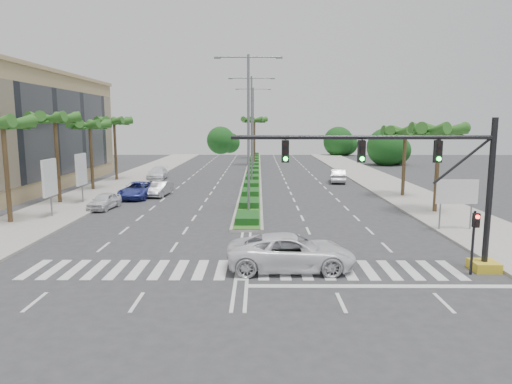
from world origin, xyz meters
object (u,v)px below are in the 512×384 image
Objects in this scene: car_parked_a at (104,201)px; car_parked_b at (160,189)px; car_right at (338,176)px; car_parked_c at (137,190)px; car_parked_d at (158,174)px; car_crossing at (291,252)px.

car_parked_a is 0.94× the size of car_parked_b.
car_parked_b is at bearing 72.40° from car_parked_a.
car_parked_a is 27.75m from car_right.
car_parked_c is at bearing 36.48° from car_right.
car_parked_d is at bearing 96.90° from car_parked_a.
car_parked_b reaches higher than car_parked_a.
car_parked_b is 0.77× the size of car_parked_c.
car_parked_d is (-3.08, 13.07, 0.05)m from car_parked_b.
car_parked_c is 1.11× the size of car_right.
car_crossing is (14.13, -35.26, 0.11)m from car_parked_d.
car_parked_b is 0.82× the size of car_parked_d.
car_parked_c reaches higher than car_parked_a.
car_parked_b is 13.43m from car_parked_d.
car_parked_d is 22.13m from car_right.
car_crossing is (12.88, -20.96, 0.10)m from car_parked_c.
car_right reaches higher than car_parked_b.
car_parked_c is at bearing -138.60° from car_parked_b.
car_crossing is (11.05, -22.19, 0.16)m from car_parked_b.
car_parked_a is at bearing 45.24° from car_right.
car_parked_a is 0.73× the size of car_parked_c.
car_parked_b is at bearing 25.66° from car_crossing.
car_right is at bearing 31.88° from car_parked_c.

